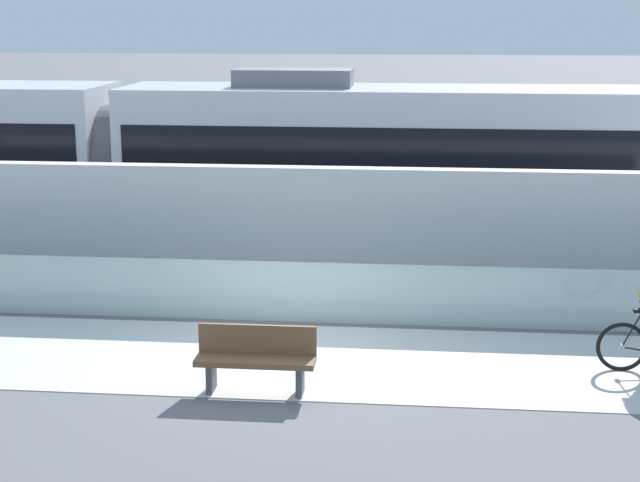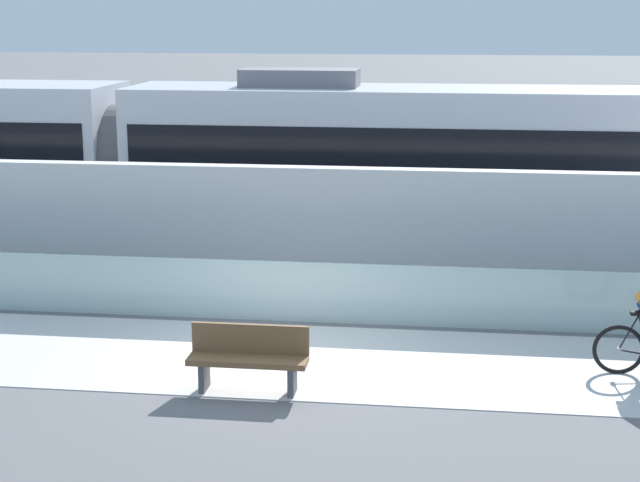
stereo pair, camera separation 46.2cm
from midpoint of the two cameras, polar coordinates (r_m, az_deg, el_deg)
ground_plane at (r=14.95m, az=-1.52°, el=-6.66°), size 200.00×200.00×0.00m
bike_path_deck at (r=14.95m, az=-1.52°, el=-6.64°), size 32.00×3.20×0.01m
glass_parapet at (r=16.54m, az=-0.54°, el=-2.88°), size 32.00×0.05×1.00m
concrete_barrier_wall at (r=18.11m, az=0.25°, el=0.62°), size 32.00×0.36×2.29m
tram_rail_near at (r=20.77m, az=1.10°, el=-1.00°), size 32.00×0.08×0.01m
tram_rail_far at (r=22.16m, az=1.51°, el=-0.11°), size 32.00×0.08×0.01m
tram at (r=22.02m, az=-10.33°, el=4.61°), size 22.56×2.54×3.81m
bench at (r=13.62m, az=-3.07°, el=-6.53°), size 1.60×0.45×0.89m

